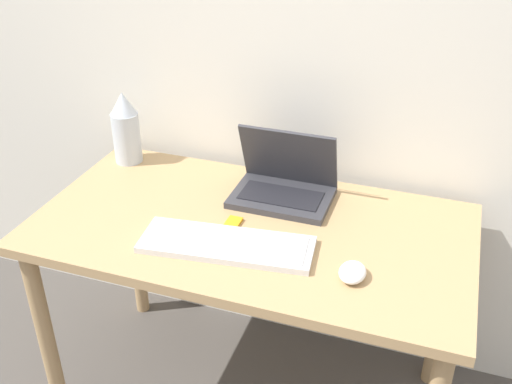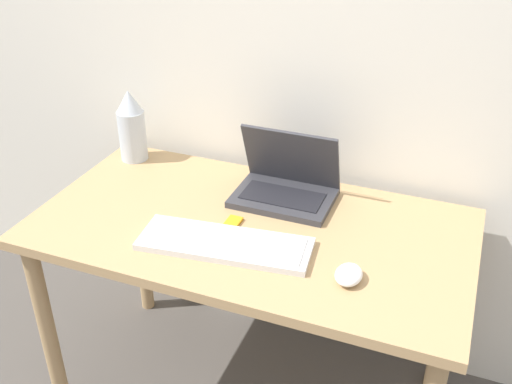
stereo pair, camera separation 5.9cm
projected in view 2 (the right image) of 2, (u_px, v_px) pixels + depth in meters
name	position (u px, v px, depth m)	size (l,w,h in m)	color
desk	(251.00, 250.00, 1.75)	(1.24, 0.66, 0.70)	tan
laptop	(286.00, 183.00, 1.81)	(0.30, 0.21, 0.22)	#333338
keyboard	(225.00, 244.00, 1.61)	(0.48, 0.21, 0.02)	silver
mouse	(349.00, 275.00, 1.48)	(0.07, 0.09, 0.04)	white
vase	(131.00, 126.00, 2.01)	(0.09, 0.09, 0.25)	silver
mp3_player	(233.00, 222.00, 1.71)	(0.04, 0.06, 0.01)	orange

